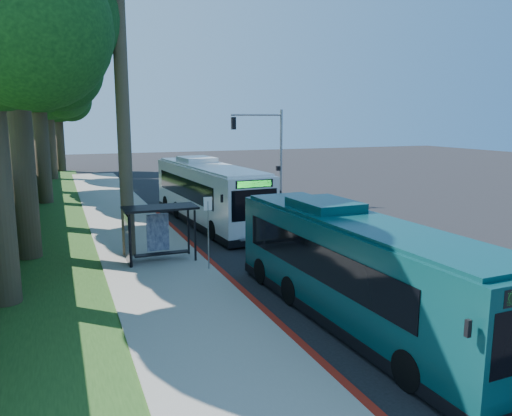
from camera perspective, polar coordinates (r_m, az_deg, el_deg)
name	(u,v)px	position (r m, az deg, el deg)	size (l,w,h in m)	color
ground	(277,235)	(27.65, 2.42, -3.09)	(140.00, 140.00, 0.00)	black
sidewalk	(144,246)	(25.59, -12.70, -4.29)	(4.50, 70.00, 0.12)	gray
red_curb	(211,263)	(22.31, -5.14, -6.23)	(0.25, 30.00, 0.13)	maroon
grass_verge	(24,235)	(30.25, -24.99, -2.84)	(8.00, 70.00, 0.06)	#234719
bus_shelter	(154,223)	(22.46, -11.58, -1.70)	(3.20, 1.51, 2.55)	black
stop_sign_pole	(208,223)	(20.77, -5.49, -1.73)	(0.35, 0.06, 3.17)	gray
traffic_signal_pole	(269,144)	(37.63, 1.46, 7.27)	(4.10, 0.30, 7.00)	gray
tree_0	(11,2)	(25.00, -26.18, 20.38)	(8.40, 8.00, 15.70)	#382B1E
tree_1	(1,2)	(33.19, -27.17, 20.21)	(10.50, 10.00, 18.26)	#382B1E
tree_2	(37,60)	(40.71, -23.75, 15.20)	(8.82, 8.40, 15.12)	#382B1E
tree_3	(13,51)	(48.90, -26.03, 15.83)	(10.08, 9.60, 17.28)	#382B1E
tree_4	(47,85)	(56.60, -22.73, 12.87)	(8.40, 8.00, 14.14)	#382B1E
tree_5	(58,96)	(64.55, -21.72, 11.84)	(7.35, 7.00, 12.86)	#382B1E
white_bus	(208,192)	(30.55, -5.50, 1.81)	(3.60, 13.30, 3.92)	silver
teal_bus	(355,267)	(16.03, 11.25, -6.67)	(2.96, 12.21, 3.62)	#0A3739
pickup	(268,204)	(33.02, 1.35, 0.47)	(2.56, 5.55, 1.54)	white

